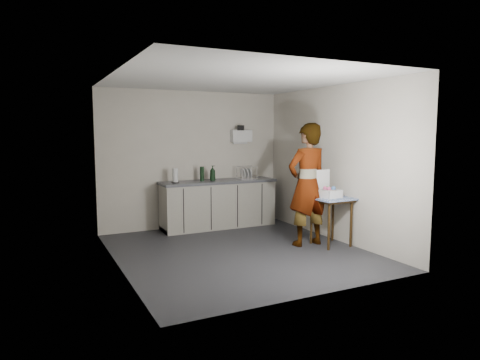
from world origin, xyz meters
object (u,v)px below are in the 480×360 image
soap_bottle (213,173)px  soda_can (212,177)px  standing_man (307,185)px  kitchen_counter (218,205)px  dark_bottle (202,174)px  paper_towel (175,176)px  dish_rack (247,176)px  bakery_box (328,191)px  side_table (331,204)px

soap_bottle → soda_can: soap_bottle is taller
standing_man → kitchen_counter: bearing=-70.4°
dark_bottle → soap_bottle: bearing=-19.8°
standing_man → soap_bottle: (-0.89, 1.82, 0.07)m
soda_can → paper_towel: paper_towel is taller
standing_man → dish_rack: 1.81m
dark_bottle → bakery_box: 2.47m
bakery_box → dark_bottle: bearing=117.1°
side_table → soap_bottle: size_ratio=2.71×
soap_bottle → dark_bottle: bearing=160.2°
dish_rack → soda_can: bearing=171.4°
soda_can → bakery_box: (1.16, -2.07, -0.10)m
dish_rack → bakery_box: size_ratio=0.83×
soap_bottle → soda_can: 0.12m
side_table → paper_towel: (-1.96, 2.01, 0.35)m
side_table → dish_rack: dish_rack is taller
side_table → standing_man: standing_man is taller
dark_bottle → bakery_box: bakery_box is taller
soap_bottle → bakery_box: (1.18, -1.98, -0.17)m
soda_can → dish_rack: (0.69, -0.10, -0.01)m
standing_man → paper_towel: standing_man is taller
soap_bottle → side_table: bearing=-58.6°
dish_rack → bakery_box: bakery_box is taller
dish_rack → bakery_box: 2.02m
standing_man → soap_bottle: 2.02m
standing_man → bakery_box: bearing=148.3°
kitchen_counter → soap_bottle: size_ratio=7.75×
soap_bottle → dark_bottle: soap_bottle is taller
side_table → soap_bottle: soap_bottle is taller
side_table → dish_rack: (-0.51, 2.00, 0.28)m
kitchen_counter → bakery_box: bakery_box is taller
standing_man → dark_bottle: 2.17m
side_table → bakery_box: size_ratio=1.80×
kitchen_counter → bakery_box: 2.31m
kitchen_counter → side_table: bearing=-61.6°
standing_man → paper_towel: (-1.62, 1.82, 0.05)m
soap_bottle → bakery_box: size_ratio=0.66×
dark_bottle → dish_rack: 0.91m
side_table → standing_man: 0.49m
soda_can → kitchen_counter: bearing=-31.9°
soda_can → bakery_box: bearing=-60.7°
standing_man → bakery_box: 0.35m
bakery_box → standing_man: bearing=144.4°
side_table → standing_man: bearing=149.3°
soda_can → dish_rack: dish_rack is taller
side_table → paper_towel: paper_towel is taller
side_table → dark_bottle: (-1.42, 2.08, 0.36)m
kitchen_counter → paper_towel: paper_towel is taller
dark_bottle → soda_can: bearing=6.7°
paper_towel → bakery_box: bakery_box is taller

